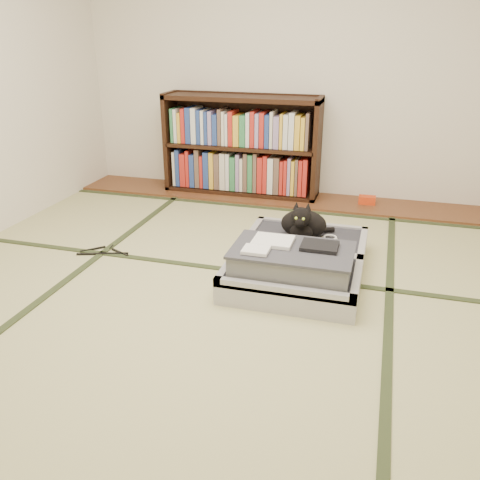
# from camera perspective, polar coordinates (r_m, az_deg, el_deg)

# --- Properties ---
(floor) EXTENTS (4.50, 4.50, 0.00)m
(floor) POSITION_cam_1_polar(r_m,az_deg,el_deg) (3.07, -2.73, -6.65)
(floor) COLOR #BFB67F
(floor) RESTS_ON ground
(wood_strip) EXTENTS (4.00, 0.50, 0.02)m
(wood_strip) POSITION_cam_1_polar(r_m,az_deg,el_deg) (4.84, 4.87, 4.69)
(wood_strip) COLOR brown
(wood_strip) RESTS_ON ground
(red_item) EXTENTS (0.15, 0.09, 0.07)m
(red_item) POSITION_cam_1_polar(r_m,az_deg,el_deg) (4.78, 14.08, 4.39)
(red_item) COLOR red
(red_item) RESTS_ON wood_strip
(room_shell) EXTENTS (4.50, 4.50, 4.50)m
(room_shell) POSITION_cam_1_polar(r_m,az_deg,el_deg) (2.67, -3.35, 21.82)
(room_shell) COLOR white
(room_shell) RESTS_ON ground
(tatami_borders) EXTENTS (4.00, 4.50, 0.01)m
(tatami_borders) POSITION_cam_1_polar(r_m,az_deg,el_deg) (3.48, -0.13, -2.77)
(tatami_borders) COLOR #2D381E
(tatami_borders) RESTS_ON ground
(bookcase) EXTENTS (1.48, 0.34, 0.95)m
(bookcase) POSITION_cam_1_polar(r_m,az_deg,el_deg) (4.89, 0.16, 10.30)
(bookcase) COLOR black
(bookcase) RESTS_ON wood_strip
(suitcase) EXTENTS (0.81, 1.09, 0.32)m
(suitcase) POSITION_cam_1_polar(r_m,az_deg,el_deg) (3.29, 6.49, -2.42)
(suitcase) COLOR #A0A1A5
(suitcase) RESTS_ON floor
(cat) EXTENTS (0.36, 0.36, 0.29)m
(cat) POSITION_cam_1_polar(r_m,az_deg,el_deg) (3.50, 7.12, 1.81)
(cat) COLOR black
(cat) RESTS_ON suitcase
(cable_coil) EXTENTS (0.11, 0.11, 0.03)m
(cable_coil) POSITION_cam_1_polar(r_m,az_deg,el_deg) (3.54, 10.01, 0.20)
(cable_coil) COLOR white
(cable_coil) RESTS_ON suitcase
(hanger) EXTENTS (0.38, 0.23, 0.01)m
(hanger) POSITION_cam_1_polar(r_m,az_deg,el_deg) (3.79, -14.97, -1.32)
(hanger) COLOR black
(hanger) RESTS_ON floor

